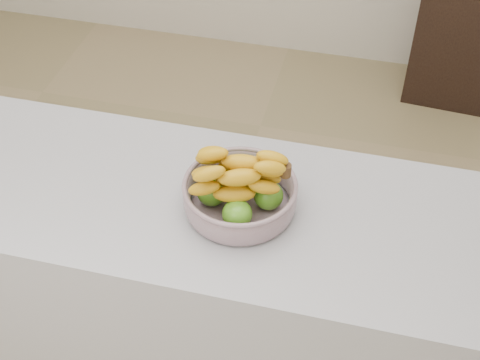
# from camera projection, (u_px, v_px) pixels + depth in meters

# --- Properties ---
(ground) EXTENTS (4.00, 4.00, 0.00)m
(ground) POSITION_uv_depth(u_px,v_px,m) (191.00, 318.00, 2.60)
(ground) COLOR #8E7B57
(ground) RESTS_ON ground
(counter) EXTENTS (2.00, 0.60, 0.90)m
(counter) POSITION_uv_depth(u_px,v_px,m) (164.00, 292.00, 2.14)
(counter) COLOR #95969D
(counter) RESTS_ON ground
(cabinet) EXTENTS (0.47, 0.39, 0.80)m
(cabinet) POSITION_uv_depth(u_px,v_px,m) (462.00, 27.00, 3.42)
(cabinet) COLOR black
(cabinet) RESTS_ON ground
(fruit_bowl) EXTENTS (0.30, 0.30, 0.18)m
(fruit_bowl) POSITION_uv_depth(u_px,v_px,m) (240.00, 191.00, 1.74)
(fruit_bowl) COLOR #9BACBA
(fruit_bowl) RESTS_ON counter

